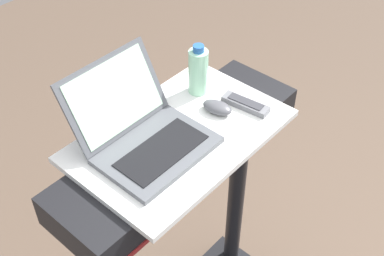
{
  "coord_description": "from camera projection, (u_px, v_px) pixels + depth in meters",
  "views": [
    {
      "loc": [
        -0.82,
        -0.08,
        2.21
      ],
      "look_at": [
        0.0,
        0.65,
        1.23
      ],
      "focal_mm": 46.68,
      "sensor_mm": 36.0,
      "label": 1
    }
  ],
  "objects": [
    {
      "name": "water_bottle",
      "position": [
        198.0,
        71.0,
        1.63
      ],
      "size": [
        0.07,
        0.07,
        0.18
      ],
      "color": "#9EDBB2",
      "rests_on": "desk_board"
    },
    {
      "name": "laptop",
      "position": [
        143.0,
        132.0,
        1.46
      ],
      "size": [
        0.33,
        0.35,
        0.23
      ],
      "rotation": [
        0.0,
        0.0,
        0.01
      ],
      "color": "#515459",
      "rests_on": "desk_board"
    },
    {
      "name": "desk_board",
      "position": [
        180.0,
        135.0,
        1.54
      ],
      "size": [
        0.67,
        0.43,
        0.02
      ],
      "primitive_type": "cube",
      "color": "white",
      "rests_on": "treadmill_base"
    },
    {
      "name": "computer_mouse",
      "position": [
        217.0,
        107.0,
        1.6
      ],
      "size": [
        0.08,
        0.11,
        0.03
      ],
      "primitive_type": "ellipsoid",
      "rotation": [
        0.0,
        0.0,
        0.17
      ],
      "color": "#4C4C51",
      "rests_on": "desk_board"
    },
    {
      "name": "tv_remote",
      "position": [
        246.0,
        104.0,
        1.62
      ],
      "size": [
        0.06,
        0.16,
        0.02
      ],
      "color": "slate",
      "rests_on": "desk_board"
    }
  ]
}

